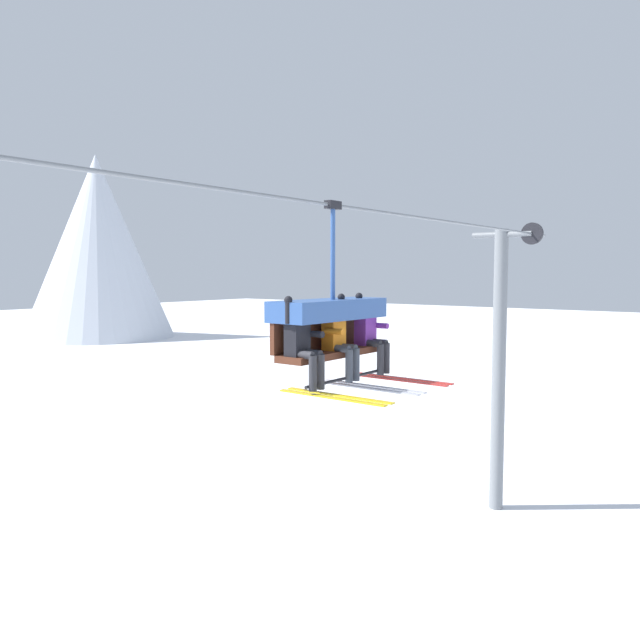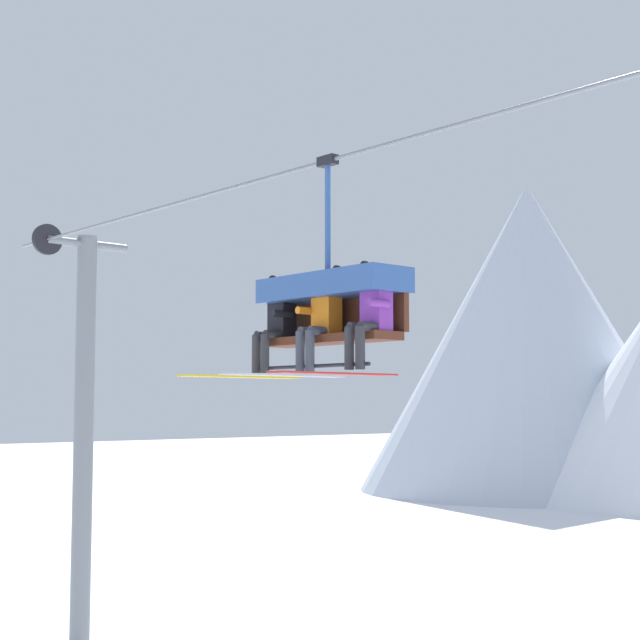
{
  "view_description": "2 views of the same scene",
  "coord_description": "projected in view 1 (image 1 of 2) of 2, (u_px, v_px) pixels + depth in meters",
  "views": [
    {
      "loc": [
        -8.79,
        -6.28,
        6.41
      ],
      "look_at": [
        -1.47,
        -0.65,
        5.7
      ],
      "focal_mm": 35.0,
      "sensor_mm": 36.0,
      "label": 1
    },
    {
      "loc": [
        7.39,
        -8.61,
        4.42
      ],
      "look_at": [
        -1.54,
        -0.76,
        5.45
      ],
      "focal_mm": 55.0,
      "sensor_mm": 36.0,
      "label": 2
    }
  ],
  "objects": [
    {
      "name": "lift_cable",
      "position": [
        352.0,
        208.0,
        9.52
      ],
      "size": [
        18.17,
        0.05,
        0.05
      ],
      "color": "slate"
    },
    {
      "name": "ground_plane",
      "position": [
        341.0,
        627.0,
        11.26
      ],
      "size": [
        200.0,
        200.0,
        0.0
      ],
      "primitive_type": "plane",
      "color": "white"
    },
    {
      "name": "chairlift_chair",
      "position": [
        329.0,
        319.0,
        9.3
      ],
      "size": [
        2.12,
        0.74,
        2.6
      ],
      "color": "#512819"
    },
    {
      "name": "skier_purple",
      "position": [
        372.0,
        334.0,
        9.87
      ],
      "size": [
        0.48,
        1.7,
        1.34
      ],
      "color": "purple"
    },
    {
      "name": "skier_black",
      "position": [
        304.0,
        343.0,
        8.52
      ],
      "size": [
        0.48,
        1.7,
        1.34
      ],
      "color": "black"
    },
    {
      "name": "lift_tower_far",
      "position": [
        500.0,
        362.0,
        16.65
      ],
      "size": [
        0.36,
        1.88,
        7.67
      ],
      "color": "slate",
      "rests_on": "ground_plane"
    },
    {
      "name": "skier_orange",
      "position": [
        341.0,
        338.0,
        9.2
      ],
      "size": [
        0.48,
        1.7,
        1.34
      ],
      "color": "orange"
    },
    {
      "name": "mountain_peak_east",
      "position": [
        98.0,
        247.0,
        60.7
      ],
      "size": [
        14.33,
        14.33,
        17.72
      ],
      "color": "silver",
      "rests_on": "ground_plane"
    }
  ]
}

